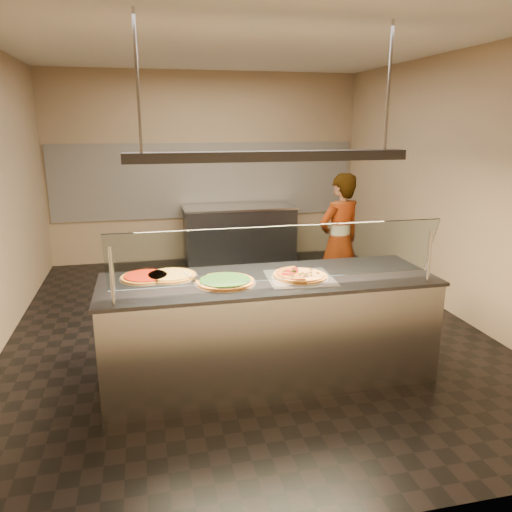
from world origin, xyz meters
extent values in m
cube|color=black|center=(0.00, 0.00, -0.01)|extent=(5.00, 6.00, 0.02)
cube|color=silver|center=(0.00, 0.00, 3.01)|extent=(5.00, 6.00, 0.02)
cube|color=tan|center=(0.00, 3.01, 1.50)|extent=(5.00, 0.02, 3.00)
cube|color=tan|center=(0.00, -3.01, 1.50)|extent=(5.00, 0.02, 3.00)
cube|color=tan|center=(2.51, 0.00, 1.50)|extent=(0.02, 6.00, 3.00)
cube|color=silver|center=(0.00, 2.98, 1.30)|extent=(4.90, 0.02, 1.20)
cube|color=#B7B7BC|center=(-0.02, -1.23, 0.45)|extent=(2.81, 0.90, 0.90)
cube|color=#36363B|center=(-0.02, -1.23, 0.92)|extent=(2.85, 0.94, 0.03)
cylinder|color=#B7B7BC|center=(-1.28, -1.63, 1.15)|extent=(0.03, 0.03, 0.44)
cylinder|color=#B7B7BC|center=(1.23, -1.63, 1.15)|extent=(0.03, 0.03, 0.44)
cube|color=white|center=(-0.02, -1.57, 1.23)|extent=(2.61, 0.18, 0.47)
cube|color=silver|center=(0.23, -1.30, 0.93)|extent=(0.59, 0.59, 0.01)
cylinder|color=silver|center=(0.23, -1.30, 0.94)|extent=(0.49, 0.49, 0.01)
cylinder|color=maroon|center=(0.22, -1.18, 0.99)|extent=(0.06, 0.06, 0.01)
cylinder|color=maroon|center=(0.20, -1.22, 0.99)|extent=(0.06, 0.06, 0.01)
cylinder|color=maroon|center=(0.20, -1.25, 0.99)|extent=(0.06, 0.06, 0.01)
cylinder|color=maroon|center=(0.14, -1.23, 0.99)|extent=(0.06, 0.06, 0.01)
cylinder|color=maroon|center=(0.18, -1.28, 0.99)|extent=(0.06, 0.06, 0.01)
cylinder|color=maroon|center=(0.17, -1.30, 0.99)|extent=(0.06, 0.06, 0.01)
cylinder|color=maroon|center=(0.09, -1.32, 0.99)|extent=(0.06, 0.06, 0.01)
cylinder|color=maroon|center=(0.13, -1.34, 0.99)|extent=(0.06, 0.06, 0.01)
cube|color=#19590F|center=(0.22, -1.17, 0.99)|extent=(0.01, 0.02, 0.01)
cube|color=#19590F|center=(0.20, -1.25, 0.99)|extent=(0.02, 0.01, 0.01)
cube|color=#19590F|center=(0.17, -1.26, 0.99)|extent=(0.01, 0.02, 0.01)
cube|color=#19590F|center=(0.10, -1.25, 0.99)|extent=(0.02, 0.02, 0.01)
cube|color=#19590F|center=(0.17, -1.31, 0.99)|extent=(0.02, 0.02, 0.01)
cube|color=#19590F|center=(0.12, -1.37, 0.99)|extent=(0.02, 0.01, 0.01)
cube|color=#19590F|center=(0.13, -1.41, 0.99)|extent=(0.02, 0.02, 0.01)
cube|color=#19590F|center=(0.21, -1.37, 0.99)|extent=(0.02, 0.02, 0.01)
sphere|color=#513014|center=(0.24, -1.37, 0.97)|extent=(0.03, 0.03, 0.03)
sphere|color=#513014|center=(0.27, -1.39, 0.97)|extent=(0.03, 0.03, 0.03)
sphere|color=#513014|center=(0.26, -1.34, 0.97)|extent=(0.03, 0.03, 0.03)
sphere|color=#513014|center=(0.31, -1.36, 0.97)|extent=(0.03, 0.03, 0.03)
sphere|color=#513014|center=(0.27, -1.32, 0.97)|extent=(0.03, 0.03, 0.03)
sphere|color=#513014|center=(0.29, -1.31, 0.97)|extent=(0.03, 0.03, 0.03)
sphere|color=#513014|center=(0.38, -1.31, 0.97)|extent=(0.03, 0.03, 0.03)
sphere|color=#513014|center=(0.33, -1.28, 0.97)|extent=(0.03, 0.03, 0.03)
sphere|color=#513014|center=(0.26, -1.28, 0.97)|extent=(0.03, 0.03, 0.03)
sphere|color=#513014|center=(0.36, -1.19, 0.97)|extent=(0.03, 0.03, 0.03)
cylinder|color=silver|center=(-0.41, -1.29, 0.93)|extent=(0.51, 0.51, 0.01)
cylinder|color=#9D5B20|center=(-0.41, -1.29, 0.95)|extent=(0.48, 0.48, 0.02)
cylinder|color=black|center=(-0.41, -1.29, 0.96)|extent=(0.42, 0.42, 0.01)
cylinder|color=silver|center=(-0.84, -1.01, 0.93)|extent=(0.47, 0.47, 0.01)
cylinder|color=#9D5B20|center=(-0.84, -1.01, 0.94)|extent=(0.44, 0.44, 0.02)
cylinder|color=gold|center=(-0.84, -1.01, 0.96)|extent=(0.38, 0.38, 0.01)
cylinder|color=silver|center=(-1.05, -1.00, 0.93)|extent=(0.45, 0.45, 0.01)
cylinder|color=#9D5B20|center=(-1.05, -1.00, 0.94)|extent=(0.42, 0.42, 0.02)
cylinder|color=#711000|center=(-1.05, -1.00, 0.96)|extent=(0.36, 0.36, 0.01)
cube|color=#B7B7BC|center=(-0.58, -1.17, 0.96)|extent=(0.15, 0.14, 0.00)
cylinder|color=tan|center=(-0.70, -1.09, 0.96)|extent=(0.06, 0.14, 0.02)
cube|color=#36363B|center=(0.45, 2.55, 0.45)|extent=(1.73, 0.70, 0.90)
cube|color=#B7B7BC|center=(0.45, 2.55, 0.92)|extent=(1.77, 0.74, 0.03)
imported|color=#2E2D34|center=(1.26, 0.34, 0.82)|extent=(0.70, 0.58, 1.64)
cube|color=#36363B|center=(-0.02, -1.23, 1.95)|extent=(2.30, 0.18, 0.08)
cylinder|color=#B7B7BC|center=(-1.02, -1.23, 2.50)|extent=(0.02, 0.02, 1.01)
cylinder|color=#B7B7BC|center=(0.98, -1.23, 2.50)|extent=(0.02, 0.02, 1.01)
camera|label=1|loc=(-1.03, -5.16, 2.21)|focal=35.00mm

